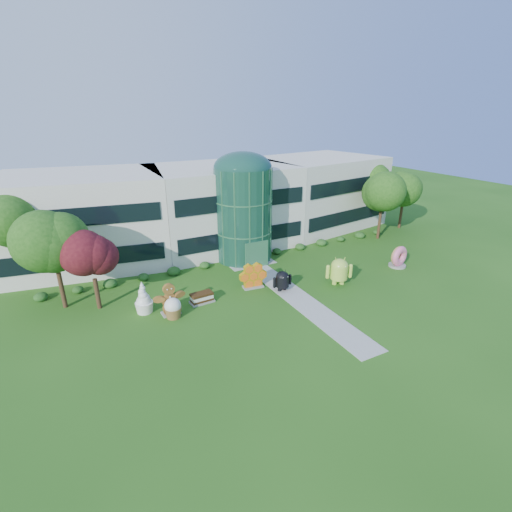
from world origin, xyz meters
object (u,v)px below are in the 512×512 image
donut (398,256)px  gingerbread (170,299)px  android_green (339,270)px  android_black (282,280)px

donut → gingerbread: 23.69m
android_green → android_black: bearing=-170.7°
donut → gingerbread: (-23.64, 1.57, 0.20)m
android_green → donut: 8.20m
android_black → donut: (13.58, -0.86, 0.04)m
gingerbread → android_green: bearing=-10.4°
donut → android_black: bearing=168.0°
android_green → gingerbread: 15.58m
android_green → gingerbread: android_green is taller
android_green → android_black: android_green is taller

